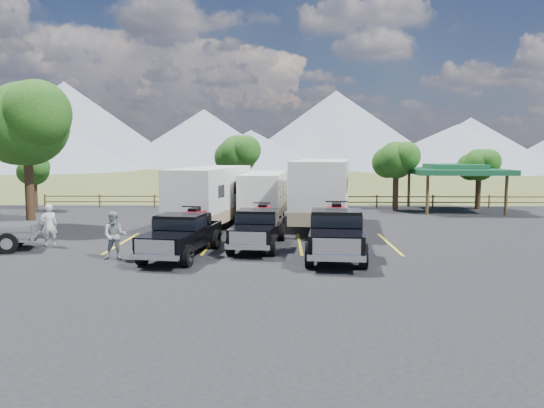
{
  "coord_description": "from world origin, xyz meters",
  "views": [
    {
      "loc": [
        1.2,
        -19.38,
        4.25
      ],
      "look_at": [
        0.72,
        6.09,
        1.6
      ],
      "focal_mm": 35.0,
      "sensor_mm": 36.0,
      "label": 1
    }
  ],
  "objects_px": {
    "rig_center": "(258,227)",
    "person_b": "(115,236)",
    "trailer_right": "(322,192)",
    "rig_right": "(336,231)",
    "trailer_left": "(210,197)",
    "person_a": "(49,225)",
    "trailer_center": "(264,197)",
    "rig_left": "(182,233)",
    "pavilion": "(455,171)",
    "tree_big_nw": "(26,124)"
  },
  "relations": [
    {
      "from": "rig_left",
      "to": "person_a",
      "type": "xyz_separation_m",
      "value": [
        -6.17,
        1.97,
        0.02
      ]
    },
    {
      "from": "rig_left",
      "to": "person_b",
      "type": "bearing_deg",
      "value": -154.4
    },
    {
      "from": "rig_center",
      "to": "pavilion",
      "type": "bearing_deg",
      "value": 53.14
    },
    {
      "from": "trailer_left",
      "to": "rig_left",
      "type": "bearing_deg",
      "value": -80.15
    },
    {
      "from": "trailer_center",
      "to": "tree_big_nw",
      "type": "bearing_deg",
      "value": -168.54
    },
    {
      "from": "rig_left",
      "to": "rig_right",
      "type": "bearing_deg",
      "value": 9.32
    },
    {
      "from": "trailer_center",
      "to": "trailer_left",
      "type": "bearing_deg",
      "value": -135.35
    },
    {
      "from": "trailer_right",
      "to": "tree_big_nw",
      "type": "bearing_deg",
      "value": -172.15
    },
    {
      "from": "trailer_left",
      "to": "trailer_center",
      "type": "relative_size",
      "value": 1.13
    },
    {
      "from": "trailer_right",
      "to": "rig_left",
      "type": "bearing_deg",
      "value": -120.02
    },
    {
      "from": "rig_center",
      "to": "trailer_left",
      "type": "relative_size",
      "value": 0.6
    },
    {
      "from": "rig_center",
      "to": "trailer_right",
      "type": "xyz_separation_m",
      "value": [
        3.17,
        5.86,
        1.01
      ]
    },
    {
      "from": "rig_center",
      "to": "rig_left",
      "type": "bearing_deg",
      "value": -140.27
    },
    {
      "from": "trailer_left",
      "to": "trailer_center",
      "type": "bearing_deg",
      "value": 51.29
    },
    {
      "from": "tree_big_nw",
      "to": "trailer_left",
      "type": "bearing_deg",
      "value": -4.47
    },
    {
      "from": "rig_center",
      "to": "person_a",
      "type": "xyz_separation_m",
      "value": [
        -9.09,
        0.02,
        0.04
      ]
    },
    {
      "from": "rig_left",
      "to": "rig_center",
      "type": "bearing_deg",
      "value": 42.88
    },
    {
      "from": "trailer_right",
      "to": "rig_right",
      "type": "bearing_deg",
      "value": -82.19
    },
    {
      "from": "person_b",
      "to": "trailer_right",
      "type": "bearing_deg",
      "value": 36.4
    },
    {
      "from": "rig_right",
      "to": "rig_left",
      "type": "bearing_deg",
      "value": -174.13
    },
    {
      "from": "tree_big_nw",
      "to": "rig_center",
      "type": "height_order",
      "value": "tree_big_nw"
    },
    {
      "from": "trailer_right",
      "to": "person_a",
      "type": "relative_size",
      "value": 5.69
    },
    {
      "from": "person_a",
      "to": "trailer_center",
      "type": "bearing_deg",
      "value": -168.91
    },
    {
      "from": "person_a",
      "to": "rig_center",
      "type": "bearing_deg",
      "value": 151.87
    },
    {
      "from": "rig_center",
      "to": "person_b",
      "type": "relative_size",
      "value": 3.07
    },
    {
      "from": "pavilion",
      "to": "trailer_right",
      "type": "bearing_deg",
      "value": -140.37
    },
    {
      "from": "rig_right",
      "to": "person_b",
      "type": "xyz_separation_m",
      "value": [
        -8.53,
        -0.75,
        -0.08
      ]
    },
    {
      "from": "rig_right",
      "to": "trailer_right",
      "type": "xyz_separation_m",
      "value": [
        0.01,
        7.78,
        0.9
      ]
    },
    {
      "from": "pavilion",
      "to": "person_b",
      "type": "relative_size",
      "value": 3.38
    },
    {
      "from": "trailer_left",
      "to": "person_a",
      "type": "relative_size",
      "value": 5.09
    },
    {
      "from": "trailer_center",
      "to": "pavilion",
      "type": "bearing_deg",
      "value": 31.22
    },
    {
      "from": "person_a",
      "to": "trailer_right",
      "type": "bearing_deg",
      "value": 177.45
    },
    {
      "from": "rig_center",
      "to": "rig_right",
      "type": "height_order",
      "value": "rig_right"
    },
    {
      "from": "rig_center",
      "to": "person_a",
      "type": "relative_size",
      "value": 3.06
    },
    {
      "from": "tree_big_nw",
      "to": "person_a",
      "type": "xyz_separation_m",
      "value": [
        3.64,
        -5.85,
        -4.64
      ]
    },
    {
      "from": "rig_right",
      "to": "person_a",
      "type": "relative_size",
      "value": 3.46
    },
    {
      "from": "tree_big_nw",
      "to": "pavilion",
      "type": "xyz_separation_m",
      "value": [
        25.55,
        7.97,
        -2.81
      ]
    },
    {
      "from": "trailer_left",
      "to": "person_a",
      "type": "distance_m",
      "value": 8.16
    },
    {
      "from": "rig_right",
      "to": "trailer_left",
      "type": "relative_size",
      "value": 0.68
    },
    {
      "from": "rig_left",
      "to": "trailer_left",
      "type": "xyz_separation_m",
      "value": [
        0.16,
        7.04,
        0.8
      ]
    },
    {
      "from": "person_b",
      "to": "rig_center",
      "type": "bearing_deg",
      "value": 17.92
    },
    {
      "from": "rig_center",
      "to": "rig_right",
      "type": "relative_size",
      "value": 0.88
    },
    {
      "from": "pavilion",
      "to": "rig_right",
      "type": "distance_m",
      "value": 18.58
    },
    {
      "from": "person_b",
      "to": "rig_right",
      "type": "bearing_deg",
      "value": -3.53
    },
    {
      "from": "rig_right",
      "to": "trailer_center",
      "type": "xyz_separation_m",
      "value": [
        -3.15,
        9.34,
        0.5
      ]
    },
    {
      "from": "tree_big_nw",
      "to": "person_a",
      "type": "height_order",
      "value": "tree_big_nw"
    },
    {
      "from": "trailer_right",
      "to": "person_b",
      "type": "xyz_separation_m",
      "value": [
        -8.54,
        -8.54,
        -0.98
      ]
    },
    {
      "from": "rig_center",
      "to": "trailer_right",
      "type": "distance_m",
      "value": 6.74
    },
    {
      "from": "pavilion",
      "to": "rig_left",
      "type": "height_order",
      "value": "pavilion"
    },
    {
      "from": "rig_center",
      "to": "trailer_left",
      "type": "xyz_separation_m",
      "value": [
        -2.75,
        5.09,
        0.82
      ]
    }
  ]
}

